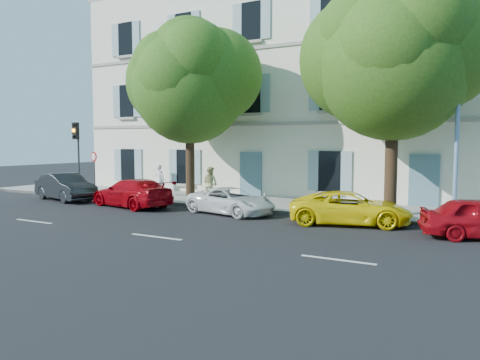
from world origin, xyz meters
The scene contains 15 objects.
ground centered at (0.00, 0.00, 0.00)m, with size 90.00×90.00×0.00m, color black.
sidewalk centered at (0.00, 4.45, 0.07)m, with size 36.00×4.50×0.15m, color #A09E96.
kerb centered at (0.00, 2.28, 0.08)m, with size 36.00×0.16×0.16m, color #9E998E.
building centered at (0.00, 10.20, 6.00)m, with size 28.00×7.00×12.00m, color white.
car_dark_sedan centered at (-10.21, 1.08, 0.70)m, with size 1.49×4.28×1.41m, color black.
car_red_coupe centered at (-5.47, 0.88, 0.67)m, with size 1.87×4.60×1.33m, color #A2040D.
car_white_coupe centered at (-0.33, 1.30, 0.56)m, with size 1.85×4.02×1.12m, color white.
car_yellow_supercar centered at (4.79, 1.30, 0.61)m, with size 2.04×4.42×1.23m, color yellow.
tree_left centered at (-3.92, 3.42, 5.75)m, with size 5.61×5.61×8.69m.
tree_right centered at (5.81, 3.30, 6.06)m, with size 5.98×5.98×9.21m.
traffic_light centered at (-10.90, 2.51, 3.02)m, with size 0.32×0.45×3.96m.
road_sign centered at (-10.09, 2.98, 1.84)m, with size 0.53×0.16×2.35m.
street_lamp centered at (8.17, 2.72, 4.59)m, with size 0.27×1.67×7.85m.
pedestrian_a centered at (-6.45, 4.15, 0.99)m, with size 0.61×0.40×1.68m, color white.
pedestrian_b centered at (-2.90, 3.67, 0.99)m, with size 0.82×0.64×1.69m, color #C9C681.
Camera 1 is at (9.60, -15.63, 3.06)m, focal length 35.00 mm.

